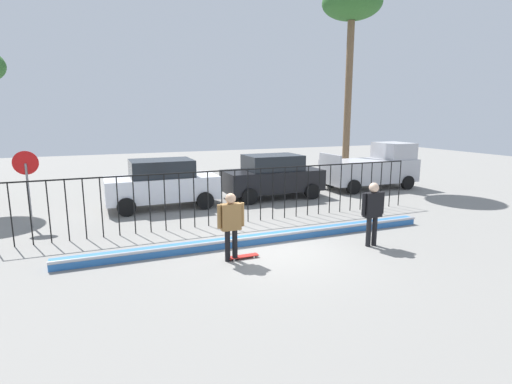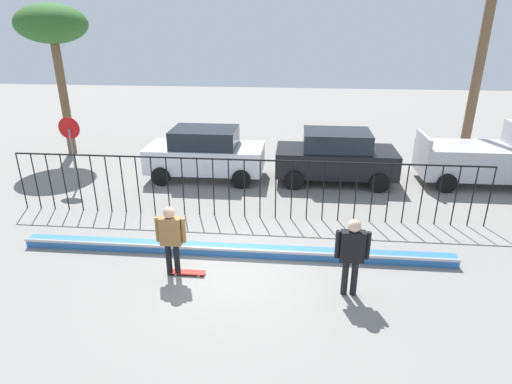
# 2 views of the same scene
# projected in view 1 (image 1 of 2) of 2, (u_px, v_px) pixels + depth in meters

# --- Properties ---
(ground_plane) EXTENTS (60.00, 60.00, 0.00)m
(ground_plane) POSITION_uv_depth(u_px,v_px,m) (272.00, 250.00, 10.87)
(ground_plane) COLOR gray
(bowl_coping_ledge) EXTENTS (11.00, 0.40, 0.27)m
(bowl_coping_ledge) POSITION_uv_depth(u_px,v_px,m) (261.00, 238.00, 11.52)
(bowl_coping_ledge) COLOR #2D6BB7
(bowl_coping_ledge) RESTS_ON ground
(perimeter_fence) EXTENTS (14.04, 0.04, 1.84)m
(perimeter_fence) POSITION_uv_depth(u_px,v_px,m) (235.00, 191.00, 13.38)
(perimeter_fence) COLOR black
(perimeter_fence) RESTS_ON ground
(skateboarder) EXTENTS (0.70, 0.26, 1.74)m
(skateboarder) POSITION_uv_depth(u_px,v_px,m) (231.00, 221.00, 9.91)
(skateboarder) COLOR black
(skateboarder) RESTS_ON ground
(skateboard) EXTENTS (0.80, 0.20, 0.07)m
(skateboard) POSITION_uv_depth(u_px,v_px,m) (243.00, 256.00, 10.24)
(skateboard) COLOR #A51E19
(skateboard) RESTS_ON ground
(camera_operator) EXTENTS (0.73, 0.27, 1.80)m
(camera_operator) POSITION_uv_depth(u_px,v_px,m) (373.00, 208.00, 11.04)
(camera_operator) COLOR black
(camera_operator) RESTS_ON ground
(parked_car_white) EXTENTS (4.30, 2.12, 1.90)m
(parked_car_white) POSITION_uv_depth(u_px,v_px,m) (162.00, 183.00, 15.74)
(parked_car_white) COLOR silver
(parked_car_white) RESTS_ON ground
(parked_car_black) EXTENTS (4.30, 2.12, 1.90)m
(parked_car_black) POSITION_uv_depth(u_px,v_px,m) (272.00, 176.00, 17.58)
(parked_car_black) COLOR black
(parked_car_black) RESTS_ON ground
(pickup_truck) EXTENTS (4.70, 2.12, 2.24)m
(pickup_truck) POSITION_uv_depth(u_px,v_px,m) (373.00, 168.00, 19.87)
(pickup_truck) COLOR #B7B7BC
(pickup_truck) RESTS_ON ground
(stop_sign) EXTENTS (0.76, 0.07, 2.50)m
(stop_sign) POSITION_uv_depth(u_px,v_px,m) (27.00, 179.00, 12.78)
(stop_sign) COLOR slate
(stop_sign) RESTS_ON ground
(palm_tree_tall) EXTENTS (2.98, 2.98, 9.89)m
(palm_tree_tall) POSITION_uv_depth(u_px,v_px,m) (352.00, 10.00, 19.88)
(palm_tree_tall) COLOR brown
(palm_tree_tall) RESTS_ON ground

